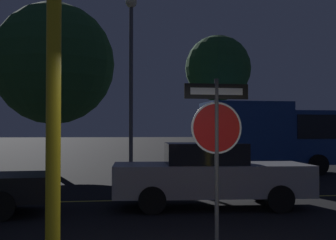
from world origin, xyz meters
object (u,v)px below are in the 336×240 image
(delivery_truck, at_px, (271,134))
(tree_2, at_px, (53,64))
(passing_car_3, at_px, (210,175))
(street_lamp, at_px, (131,58))
(yellow_pole_left, at_px, (53,146))
(tree_1, at_px, (218,69))
(stop_sign, at_px, (217,130))

(delivery_truck, relative_size, tree_2, 0.77)
(passing_car_3, bearing_deg, street_lamp, -166.66)
(yellow_pole_left, bearing_deg, tree_2, 95.00)
(tree_2, bearing_deg, yellow_pole_left, -85.00)
(passing_car_3, relative_size, tree_1, 0.70)
(stop_sign, height_order, tree_2, tree_2)
(delivery_truck, xyz_separation_m, street_lamp, (-5.89, 0.01, 3.09))
(stop_sign, bearing_deg, tree_1, 73.85)
(stop_sign, bearing_deg, yellow_pole_left, -134.97)
(tree_1, bearing_deg, tree_2, -155.26)
(passing_car_3, bearing_deg, delivery_truck, 154.78)
(tree_1, xyz_separation_m, tree_2, (-8.09, -3.73, -0.44))
(passing_car_3, height_order, delivery_truck, delivery_truck)
(delivery_truck, height_order, street_lamp, street_lamp)
(yellow_pole_left, height_order, street_lamp, street_lamp)
(yellow_pole_left, bearing_deg, tree_1, 70.83)
(stop_sign, relative_size, yellow_pole_left, 0.77)
(yellow_pole_left, height_order, tree_2, tree_2)
(stop_sign, height_order, tree_1, tree_1)
(passing_car_3, relative_size, street_lamp, 0.65)
(yellow_pole_left, distance_m, street_lamp, 14.88)
(delivery_truck, xyz_separation_m, tree_2, (-9.06, 1.19, 2.96))
(stop_sign, distance_m, passing_car_3, 4.38)
(delivery_truck, bearing_deg, passing_car_3, -31.56)
(yellow_pole_left, xyz_separation_m, delivery_truck, (7.69, 14.43, -0.01))
(stop_sign, xyz_separation_m, delivery_truck, (5.58, 12.24, -0.15))
(yellow_pole_left, height_order, passing_car_3, yellow_pole_left)
(passing_car_3, xyz_separation_m, tree_2, (-4.40, 9.28, 3.85))
(delivery_truck, bearing_deg, yellow_pole_left, -29.67)
(tree_1, bearing_deg, passing_car_3, -105.86)
(yellow_pole_left, relative_size, tree_2, 0.46)
(street_lamp, bearing_deg, tree_1, 44.87)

